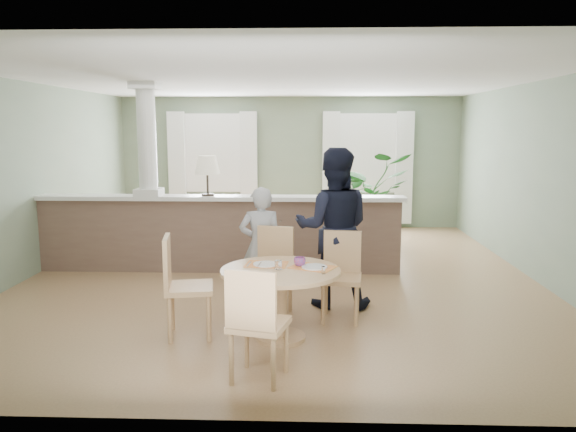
{
  "coord_description": "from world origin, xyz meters",
  "views": [
    {
      "loc": [
        0.39,
        -7.72,
        2.07
      ],
      "look_at": [
        0.14,
        -1.0,
        1.01
      ],
      "focal_mm": 35.0,
      "sensor_mm": 36.0,
      "label": 1
    }
  ],
  "objects_px": {
    "child_person": "(261,246)",
    "man_person": "(333,228)",
    "chair_far_man": "(341,271)",
    "chair_side": "(181,282)",
    "chair_far_boy": "(272,266)",
    "dining_table": "(281,283)",
    "houseplant": "(367,197)",
    "sofa": "(289,226)",
    "chair_near": "(256,320)"
  },
  "relations": [
    {
      "from": "child_person",
      "to": "man_person",
      "type": "xyz_separation_m",
      "value": [
        0.84,
        -0.04,
        0.23
      ]
    },
    {
      "from": "chair_far_man",
      "to": "chair_side",
      "type": "xyz_separation_m",
      "value": [
        -1.62,
        -0.62,
        0.04
      ]
    },
    {
      "from": "chair_far_boy",
      "to": "chair_side",
      "type": "distance_m",
      "value": 1.15
    },
    {
      "from": "dining_table",
      "to": "chair_far_man",
      "type": "height_order",
      "value": "chair_far_man"
    },
    {
      "from": "chair_far_man",
      "to": "houseplant",
      "type": "bearing_deg",
      "value": 87.36
    },
    {
      "from": "chair_far_man",
      "to": "child_person",
      "type": "relative_size",
      "value": 0.68
    },
    {
      "from": "child_person",
      "to": "dining_table",
      "type": "bearing_deg",
      "value": 98.4
    },
    {
      "from": "houseplant",
      "to": "chair_side",
      "type": "xyz_separation_m",
      "value": [
        -2.33,
        -4.84,
        -0.26
      ]
    },
    {
      "from": "chair_side",
      "to": "sofa",
      "type": "bearing_deg",
      "value": -22.4
    },
    {
      "from": "sofa",
      "to": "chair_near",
      "type": "xyz_separation_m",
      "value": [
        -0.08,
        -5.14,
        0.13
      ]
    },
    {
      "from": "houseplant",
      "to": "chair_side",
      "type": "bearing_deg",
      "value": -115.68
    },
    {
      "from": "chair_side",
      "to": "child_person",
      "type": "relative_size",
      "value": 0.73
    },
    {
      "from": "chair_near",
      "to": "man_person",
      "type": "height_order",
      "value": "man_person"
    },
    {
      "from": "chair_far_boy",
      "to": "child_person",
      "type": "xyz_separation_m",
      "value": [
        -0.16,
        0.34,
        0.16
      ]
    },
    {
      "from": "chair_near",
      "to": "child_person",
      "type": "xyz_separation_m",
      "value": [
        -0.14,
        2.1,
        0.16
      ]
    },
    {
      "from": "chair_far_boy",
      "to": "chair_near",
      "type": "distance_m",
      "value": 1.77
    },
    {
      "from": "dining_table",
      "to": "chair_far_boy",
      "type": "bearing_deg",
      "value": 99.9
    },
    {
      "from": "dining_table",
      "to": "chair_side",
      "type": "relative_size",
      "value": 1.15
    },
    {
      "from": "houseplant",
      "to": "dining_table",
      "type": "relative_size",
      "value": 1.4
    },
    {
      "from": "chair_far_boy",
      "to": "man_person",
      "type": "bearing_deg",
      "value": 37.5
    },
    {
      "from": "sofa",
      "to": "chair_near",
      "type": "distance_m",
      "value": 5.14
    },
    {
      "from": "chair_far_man",
      "to": "dining_table",
      "type": "bearing_deg",
      "value": -127.13
    },
    {
      "from": "sofa",
      "to": "houseplant",
      "type": "xyz_separation_m",
      "value": [
        1.41,
        0.72,
        0.41
      ]
    },
    {
      "from": "chair_far_boy",
      "to": "chair_far_man",
      "type": "bearing_deg",
      "value": 3.44
    },
    {
      "from": "houseplant",
      "to": "dining_table",
      "type": "distance_m",
      "value": 5.06
    },
    {
      "from": "child_person",
      "to": "sofa",
      "type": "bearing_deg",
      "value": -100.42
    },
    {
      "from": "chair_side",
      "to": "houseplant",
      "type": "bearing_deg",
      "value": -35.45
    },
    {
      "from": "dining_table",
      "to": "houseplant",
      "type": "bearing_deg",
      "value": 74.73
    },
    {
      "from": "chair_far_man",
      "to": "child_person",
      "type": "height_order",
      "value": "child_person"
    },
    {
      "from": "houseplant",
      "to": "chair_far_boy",
      "type": "relative_size",
      "value": 1.68
    },
    {
      "from": "houseplant",
      "to": "child_person",
      "type": "xyz_separation_m",
      "value": [
        -1.63,
        -3.75,
        -0.12
      ]
    },
    {
      "from": "sofa",
      "to": "chair_far_boy",
      "type": "distance_m",
      "value": 3.37
    },
    {
      "from": "sofa",
      "to": "child_person",
      "type": "height_order",
      "value": "child_person"
    },
    {
      "from": "sofa",
      "to": "chair_side",
      "type": "relative_size",
      "value": 2.76
    },
    {
      "from": "sofa",
      "to": "houseplant",
      "type": "height_order",
      "value": "houseplant"
    },
    {
      "from": "chair_near",
      "to": "child_person",
      "type": "distance_m",
      "value": 2.11
    },
    {
      "from": "houseplant",
      "to": "child_person",
      "type": "bearing_deg",
      "value": -113.42
    },
    {
      "from": "chair_far_man",
      "to": "child_person",
      "type": "xyz_separation_m",
      "value": [
        -0.92,
        0.48,
        0.17
      ]
    },
    {
      "from": "sofa",
      "to": "chair_near",
      "type": "height_order",
      "value": "chair_near"
    },
    {
      "from": "sofa",
      "to": "dining_table",
      "type": "xyz_separation_m",
      "value": [
        0.07,
        -4.16,
        0.15
      ]
    },
    {
      "from": "chair_far_boy",
      "to": "chair_far_man",
      "type": "xyz_separation_m",
      "value": [
        0.76,
        -0.14,
        -0.01
      ]
    },
    {
      "from": "child_person",
      "to": "man_person",
      "type": "bearing_deg",
      "value": 171.28
    },
    {
      "from": "chair_far_boy",
      "to": "chair_side",
      "type": "bearing_deg",
      "value": -125.05
    },
    {
      "from": "chair_side",
      "to": "child_person",
      "type": "distance_m",
      "value": 1.31
    },
    {
      "from": "houseplant",
      "to": "chair_near",
      "type": "relative_size",
      "value": 1.68
    },
    {
      "from": "houseplant",
      "to": "dining_table",
      "type": "height_order",
      "value": "houseplant"
    },
    {
      "from": "houseplant",
      "to": "child_person",
      "type": "height_order",
      "value": "houseplant"
    },
    {
      "from": "sofa",
      "to": "chair_far_man",
      "type": "bearing_deg",
      "value": -70.94
    },
    {
      "from": "houseplant",
      "to": "child_person",
      "type": "relative_size",
      "value": 1.17
    },
    {
      "from": "chair_near",
      "to": "man_person",
      "type": "distance_m",
      "value": 2.22
    }
  ]
}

